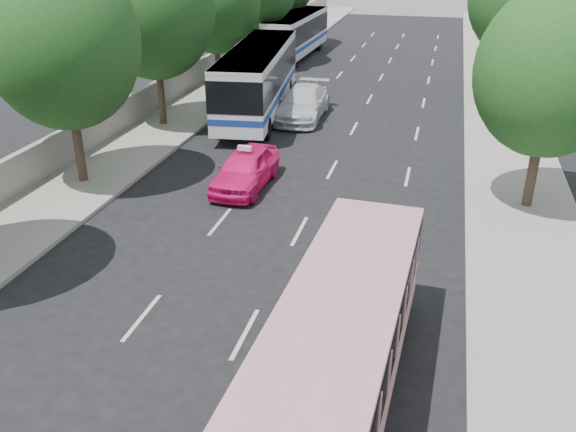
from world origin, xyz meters
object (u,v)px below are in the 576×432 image
(pink_bus, at_px, (341,338))
(tour_coach_rear, at_px, (296,32))
(white_pickup, at_px, (303,103))
(tour_coach_front, at_px, (258,75))
(pink_taxi, at_px, (245,169))

(pink_bus, xyz_separation_m, tour_coach_rear, (-10.07, 37.17, 0.18))
(white_pickup, height_order, tour_coach_front, tour_coach_front)
(white_pickup, bearing_deg, pink_bus, -76.17)
(pink_bus, distance_m, tour_coach_rear, 38.51)
(pink_bus, relative_size, tour_coach_front, 0.74)
(pink_bus, height_order, white_pickup, pink_bus)
(pink_bus, bearing_deg, white_pickup, 107.78)
(tour_coach_front, bearing_deg, pink_taxi, -82.93)
(tour_coach_rear, bearing_deg, tour_coach_front, -81.72)
(white_pickup, distance_m, tour_coach_rear, 16.64)
(pink_bus, relative_size, pink_taxi, 2.03)
(white_pickup, xyz_separation_m, tour_coach_rear, (-4.30, 16.04, 1.16))
(pink_taxi, xyz_separation_m, tour_coach_front, (-2.50, 9.95, 1.42))
(tour_coach_front, bearing_deg, tour_coach_rear, 89.40)
(pink_bus, xyz_separation_m, white_pickup, (-5.77, 21.14, -0.98))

